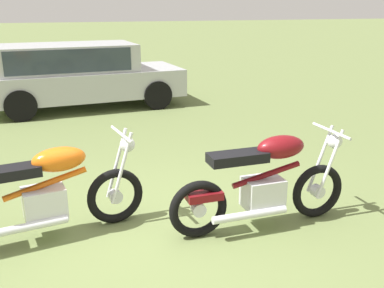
# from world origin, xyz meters

# --- Properties ---
(ground_plane) EXTENTS (120.00, 120.00, 0.00)m
(ground_plane) POSITION_xyz_m (0.00, 0.00, 0.00)
(ground_plane) COLOR olive
(motorcycle_orange) EXTENTS (2.09, 0.71, 1.02)m
(motorcycle_orange) POSITION_xyz_m (-1.00, 0.34, 0.48)
(motorcycle_orange) COLOR black
(motorcycle_orange) RESTS_ON ground
(motorcycle_maroon) EXTENTS (1.99, 0.64, 1.02)m
(motorcycle_maroon) POSITION_xyz_m (1.16, -0.14, 0.49)
(motorcycle_maroon) COLOR black
(motorcycle_maroon) RESTS_ON ground
(car_silver) EXTENTS (4.38, 2.07, 1.43)m
(car_silver) POSITION_xyz_m (-0.18, 6.30, 0.83)
(car_silver) COLOR #B2B5BA
(car_silver) RESTS_ON ground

